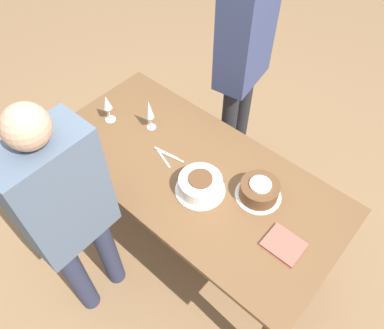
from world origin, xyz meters
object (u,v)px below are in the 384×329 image
Objects in this scene: cake_front_chocolate at (259,190)px; cake_center_white at (200,185)px; person_cutting at (244,51)px; person_watching at (67,210)px; wine_glass_far at (107,104)px; wine_glass_near at (149,110)px.

cake_center_white is at bearing 34.59° from cake_front_chocolate.
person_cutting reaches higher than person_watching.
cake_front_chocolate is 1.05m from wine_glass_far.
person_watching reaches higher than cake_front_chocolate.
wine_glass_near is at bearing -16.63° from cake_center_white.
person_cutting is (0.35, -0.82, 0.25)m from cake_center_white.
person_cutting reaches higher than wine_glass_near.
cake_front_chocolate is at bearing 34.43° from person_cutting.
wine_glass_near reaches higher than wine_glass_far.
wine_glass_near reaches higher than cake_front_chocolate.
wine_glass_near reaches higher than cake_center_white.
person_watching is (-0.05, 1.42, -0.10)m from person_cutting.
person_watching is (-0.24, 0.76, 0.05)m from wine_glass_near.
wine_glass_far is at bearing -2.77° from cake_center_white.
person_cutting is at bearing -46.80° from cake_front_chocolate.
cake_front_chocolate is 0.16× the size of person_watching.
wine_glass_near is 1.12× the size of wine_glass_far.
wine_glass_far is 0.80m from person_watching.
wine_glass_far is 0.91m from person_cutting.
cake_front_chocolate is at bearing -172.34° from wine_glass_far.
cake_front_chocolate is (-0.26, -0.18, -0.00)m from cake_center_white.
cake_front_chocolate is 1.30× the size of wine_glass_far.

